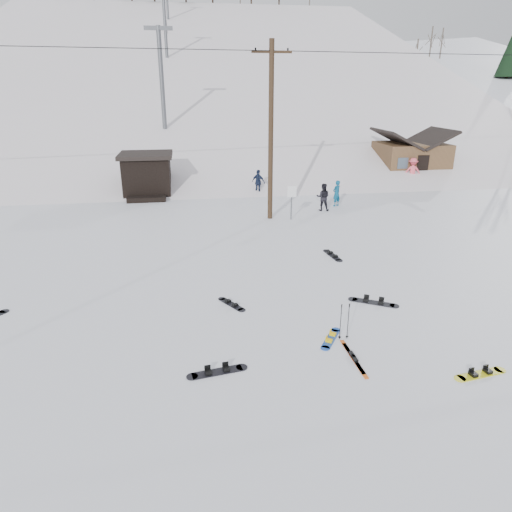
{
  "coord_description": "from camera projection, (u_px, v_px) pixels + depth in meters",
  "views": [
    {
      "loc": [
        -2.41,
        -9.89,
        6.83
      ],
      "look_at": [
        -0.22,
        4.49,
        1.4
      ],
      "focal_mm": 32.0,
      "sensor_mm": 36.0,
      "label": 1
    }
  ],
  "objects": [
    {
      "name": "ridge_right",
      "position": [
        465.0,
        215.0,
        67.4
      ],
      "size": [
        45.66,
        93.98,
        54.59
      ],
      "primitive_type": "cube",
      "rotation": [
        0.21,
        -0.05,
        -0.12
      ],
      "color": "white",
      "rests_on": "ground"
    },
    {
      "name": "board_scatter_f",
      "position": [
        333.0,
        255.0,
        19.54
      ],
      "size": [
        0.47,
        1.55,
        0.11
      ],
      "rotation": [
        0.0,
        0.0,
        1.71
      ],
      "color": "black",
      "rests_on": "ground"
    },
    {
      "name": "board_scatter_d",
      "position": [
        373.0,
        302.0,
        15.29
      ],
      "size": [
        1.5,
        1.01,
        0.12
      ],
      "rotation": [
        0.0,
        0.0,
        -0.53
      ],
      "color": "black",
      "rests_on": "ground"
    },
    {
      "name": "ski_poles",
      "position": [
        344.0,
        321.0,
        12.95
      ],
      "size": [
        0.3,
        0.08,
        1.1
      ],
      "color": "black",
      "rests_on": "ground"
    },
    {
      "name": "board_scatter_a",
      "position": [
        217.0,
        371.0,
        11.58
      ],
      "size": [
        1.57,
        0.51,
        0.11
      ],
      "rotation": [
        0.0,
        0.0,
        0.17
      ],
      "color": "black",
      "rests_on": "ground"
    },
    {
      "name": "lift_tower_near",
      "position": [
        161.0,
        72.0,
        36.36
      ],
      "size": [
        2.2,
        0.36,
        8.0
      ],
      "color": "#595B60",
      "rests_on": "ski_slope"
    },
    {
      "name": "treeline_right",
      "position": [
        502.0,
        146.0,
        55.86
      ],
      "size": [
        20.0,
        60.0,
        10.0
      ],
      "primitive_type": null,
      "color": "black",
      "rests_on": "ground"
    },
    {
      "name": "treeline_crest",
      "position": [
        196.0,
        122.0,
        91.54
      ],
      "size": [
        50.0,
        6.0,
        10.0
      ],
      "primitive_type": null,
      "color": "black",
      "rests_on": "ski_slope"
    },
    {
      "name": "lift_hut",
      "position": [
        147.0,
        174.0,
        30.1
      ],
      "size": [
        3.4,
        4.1,
        2.75
      ],
      "color": "black",
      "rests_on": "ground"
    },
    {
      "name": "board_scatter_b",
      "position": [
        232.0,
        304.0,
        15.18
      ],
      "size": [
        0.82,
        1.18,
        0.09
      ],
      "rotation": [
        0.0,
        0.0,
        2.12
      ],
      "color": "black",
      "rests_on": "ground"
    },
    {
      "name": "ski_slope",
      "position": [
        206.0,
        223.0,
        67.02
      ],
      "size": [
        60.0,
        85.24,
        65.97
      ],
      "primitive_type": "cube",
      "rotation": [
        0.31,
        0.0,
        0.0
      ],
      "color": "white",
      "rests_on": "ground"
    },
    {
      "name": "skier_pink",
      "position": [
        412.0,
        171.0,
        33.63
      ],
      "size": [
        1.37,
        0.99,
        1.91
      ],
      "primitive_type": "imported",
      "rotation": [
        0.0,
        0.0,
        2.9
      ],
      "color": "#F45666",
      "rests_on": "ground"
    },
    {
      "name": "trail_sign",
      "position": [
        292.0,
        197.0,
        24.45
      ],
      "size": [
        0.5,
        0.09,
        1.85
      ],
      "color": "#595B60",
      "rests_on": "ground"
    },
    {
      "name": "hero_snowboard",
      "position": [
        331.0,
        338.0,
        13.11
      ],
      "size": [
        0.87,
        1.19,
        0.1
      ],
      "rotation": [
        0.0,
        0.0,
        0.99
      ],
      "color": "blue",
      "rests_on": "ground"
    },
    {
      "name": "utility_pole",
      "position": [
        271.0,
        131.0,
        23.5
      ],
      "size": [
        2.0,
        0.26,
        9.0
      ],
      "color": "#3A2819",
      "rests_on": "ground"
    },
    {
      "name": "cabin",
      "position": [
        410.0,
        159.0,
        35.71
      ],
      "size": [
        5.39,
        4.4,
        3.77
      ],
      "color": "brown",
      "rests_on": "ground"
    },
    {
      "name": "board_scatter_e",
      "position": [
        480.0,
        374.0,
        11.49
      ],
      "size": [
        1.5,
        0.47,
        0.11
      ],
      "rotation": [
        0.0,
        0.0,
        0.15
      ],
      "color": "yellow",
      "rests_on": "ground"
    },
    {
      "name": "skier_dark",
      "position": [
        323.0,
        197.0,
        26.42
      ],
      "size": [
        0.92,
        0.81,
        1.59
      ],
      "primitive_type": "imported",
      "rotation": [
        0.0,
        0.0,
        2.83
      ],
      "color": "black",
      "rests_on": "ground"
    },
    {
      "name": "ground",
      "position": [
        290.0,
        365.0,
        11.89
      ],
      "size": [
        200.0,
        200.0,
        0.0
      ],
      "primitive_type": "plane",
      "color": "white",
      "rests_on": "ground"
    },
    {
      "name": "lift_tower_mid",
      "position": [
        165.0,
        17.0,
        52.62
      ],
      "size": [
        2.2,
        0.36,
        8.0
      ],
      "color": "#595B60",
      "rests_on": "ski_slope"
    },
    {
      "name": "skier_navy",
      "position": [
        258.0,
        182.0,
        30.38
      ],
      "size": [
        1.0,
        0.92,
        1.65
      ],
      "primitive_type": "imported",
      "rotation": [
        0.0,
        0.0,
        2.46
      ],
      "color": "#17213A",
      "rests_on": "ground"
    },
    {
      "name": "skier_teal",
      "position": [
        337.0,
        193.0,
        27.43
      ],
      "size": [
        0.68,
        0.61,
        1.56
      ],
      "primitive_type": "imported",
      "rotation": [
        0.0,
        0.0,
        3.68
      ],
      "color": "navy",
      "rests_on": "ground"
    },
    {
      "name": "hero_skis",
      "position": [
        354.0,
        358.0,
        12.16
      ],
      "size": [
        0.14,
        1.85,
        0.1
      ],
      "rotation": [
        0.0,
        0.0,
        0.02
      ],
      "color": "#C34F14",
      "rests_on": "ground"
    }
  ]
}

